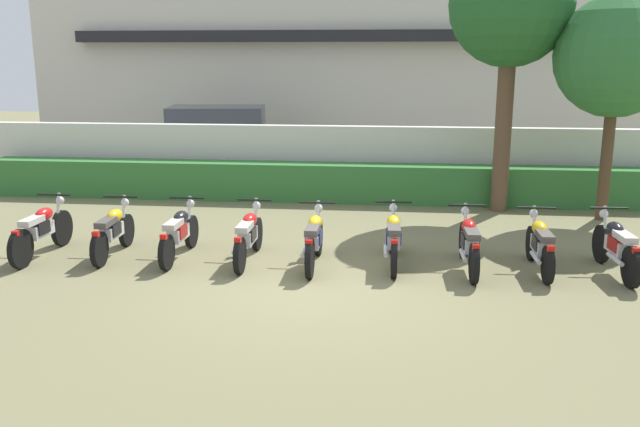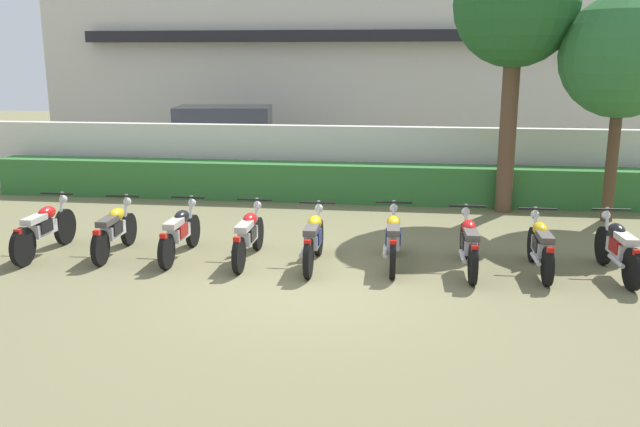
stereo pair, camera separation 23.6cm
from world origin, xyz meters
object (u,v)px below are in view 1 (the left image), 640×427
motorcycle_in_row_4 (314,239)px  motorcycle_in_row_1 (113,231)px  tree_near_inspector (511,8)px  motorcycle_in_row_2 (179,233)px  parked_car (223,139)px  motorcycle_in_row_0 (41,230)px  motorcycle_in_row_7 (540,244)px  motorcycle_in_row_5 (393,238)px  motorcycle_in_row_8 (617,246)px  motorcycle_in_row_3 (248,235)px  tree_far_side (616,57)px  motorcycle_in_row_6 (469,243)px

motorcycle_in_row_4 → motorcycle_in_row_1: bearing=86.7°
tree_near_inspector → motorcycle_in_row_2: tree_near_inspector is taller
parked_car → motorcycle_in_row_2: size_ratio=2.49×
tree_near_inspector → motorcycle_in_row_4: tree_near_inspector is taller
parked_car → motorcycle_in_row_0: 8.85m
motorcycle_in_row_1 → motorcycle_in_row_4: (3.44, -0.17, 0.01)m
tree_near_inspector → motorcycle_in_row_7: tree_near_inspector is taller
parked_car → motorcycle_in_row_5: parked_car is taller
motorcycle_in_row_1 → motorcycle_in_row_8: motorcycle_in_row_8 is taller
motorcycle_in_row_3 → motorcycle_in_row_8: 5.79m
tree_far_side → motorcycle_in_row_3: (-6.65, -3.68, -2.84)m
parked_car → motorcycle_in_row_4: (3.74, -8.82, -0.49)m
motorcycle_in_row_5 → motorcycle_in_row_6: 1.19m
motorcycle_in_row_7 → motorcycle_in_row_8: 1.14m
motorcycle_in_row_0 → motorcycle_in_row_3: 3.52m
parked_car → motorcycle_in_row_2: 8.78m
motorcycle_in_row_1 → motorcycle_in_row_8: (8.12, -0.10, 0.01)m
motorcycle_in_row_3 → motorcycle_in_row_8: motorcycle_in_row_8 is taller
motorcycle_in_row_3 → motorcycle_in_row_4: size_ratio=1.03×
motorcycle_in_row_1 → motorcycle_in_row_6: bearing=-93.4°
parked_car → tree_near_inspector: 9.15m
parked_car → motorcycle_in_row_1: bearing=-95.5°
tree_near_inspector → motorcycle_in_row_1: bearing=-148.8°
motorcycle_in_row_8 → motorcycle_in_row_3: bearing=86.3°
motorcycle_in_row_5 → motorcycle_in_row_3: bearing=90.0°
tree_near_inspector → motorcycle_in_row_8: (1.14, -4.33, -3.81)m
motorcycle_in_row_1 → motorcycle_in_row_6: (5.88, -0.13, 0.01)m
motorcycle_in_row_6 → motorcycle_in_row_8: (2.24, 0.04, 0.00)m
motorcycle_in_row_3 → motorcycle_in_row_6: size_ratio=1.00×
motorcycle_in_row_6 → motorcycle_in_row_7: bearing=-87.9°
motorcycle_in_row_3 → motorcycle_in_row_6: bearing=-91.5°
motorcycle_in_row_3 → motorcycle_in_row_7: same height
motorcycle_in_row_1 → motorcycle_in_row_4: motorcycle_in_row_4 is taller
tree_far_side → motorcycle_in_row_4: bearing=-145.5°
tree_near_inspector → motorcycle_in_row_1: 9.02m
motorcycle_in_row_0 → motorcycle_in_row_1: (1.18, 0.15, -0.02)m
motorcycle_in_row_1 → motorcycle_in_row_0: bearing=95.0°
tree_far_side → motorcycle_in_row_1: 10.11m
parked_car → motorcycle_in_row_8: parked_car is taller
motorcycle_in_row_4 → motorcycle_in_row_8: motorcycle_in_row_8 is taller
tree_near_inspector → motorcycle_in_row_6: (-1.10, -4.37, -3.81)m
motorcycle_in_row_2 → motorcycle_in_row_4: (2.29, -0.18, 0.01)m
parked_car → motorcycle_in_row_6: (6.18, -8.78, -0.49)m
motorcycle_in_row_4 → motorcycle_in_row_5: bearing=-82.0°
parked_car → motorcycle_in_row_7: 11.37m
tree_far_side → motorcycle_in_row_7: size_ratio=2.54×
motorcycle_in_row_4 → tree_far_side: bearing=-55.8°
motorcycle_in_row_6 → motorcycle_in_row_8: size_ratio=1.02×
tree_near_inspector → motorcycle_in_row_5: bearing=-118.5°
tree_far_side → tree_near_inspector: bearing=163.6°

